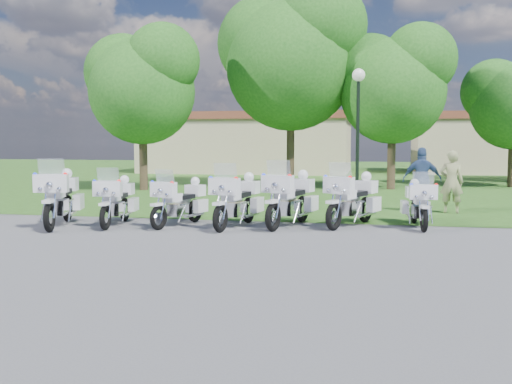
% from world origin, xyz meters
% --- Properties ---
extents(ground, '(100.00, 100.00, 0.00)m').
position_xyz_m(ground, '(0.00, 0.00, 0.00)').
color(ground, '#57575C').
rests_on(ground, ground).
extents(grass_lawn, '(100.00, 48.00, 0.01)m').
position_xyz_m(grass_lawn, '(0.00, 27.00, 0.00)').
color(grass_lawn, '#30551B').
rests_on(grass_lawn, ground).
extents(motorcycle_0, '(1.32, 2.50, 1.73)m').
position_xyz_m(motorcycle_0, '(-5.13, 1.29, 0.72)').
color(motorcycle_0, black).
rests_on(motorcycle_0, ground).
extents(motorcycle_1, '(0.92, 2.22, 1.50)m').
position_xyz_m(motorcycle_1, '(-3.80, 1.73, 0.63)').
color(motorcycle_1, black).
rests_on(motorcycle_1, ground).
extents(motorcycle_2, '(1.09, 2.11, 1.46)m').
position_xyz_m(motorcycle_2, '(-2.17, 1.96, 0.61)').
color(motorcycle_2, black).
rests_on(motorcycle_2, ground).
extents(motorcycle_3, '(1.06, 2.39, 1.62)m').
position_xyz_m(motorcycle_3, '(-0.70, 2.00, 0.68)').
color(motorcycle_3, black).
rests_on(motorcycle_3, ground).
extents(motorcycle_4, '(1.25, 2.46, 1.69)m').
position_xyz_m(motorcycle_4, '(0.59, 2.41, 0.71)').
color(motorcycle_4, black).
rests_on(motorcycle_4, ground).
extents(motorcycle_5, '(1.42, 2.26, 1.63)m').
position_xyz_m(motorcycle_5, '(2.12, 2.77, 0.68)').
color(motorcycle_5, black).
rests_on(motorcycle_5, ground).
extents(motorcycle_6, '(0.79, 2.11, 1.41)m').
position_xyz_m(motorcycle_6, '(3.72, 2.87, 0.59)').
color(motorcycle_6, black).
rests_on(motorcycle_6, ground).
extents(lamp_post, '(0.44, 0.44, 4.61)m').
position_xyz_m(lamp_post, '(2.08, 8.22, 3.44)').
color(lamp_post, black).
rests_on(lamp_post, ground).
extents(tree_0, '(5.37, 4.58, 7.16)m').
position_xyz_m(tree_0, '(-7.31, 11.86, 4.73)').
color(tree_0, '#38281C').
rests_on(tree_0, ground).
extents(tree_1, '(7.03, 6.00, 9.38)m').
position_xyz_m(tree_1, '(-1.23, 14.85, 6.21)').
color(tree_1, '#38281C').
rests_on(tree_1, ground).
extents(tree_2, '(5.43, 4.64, 7.25)m').
position_xyz_m(tree_2, '(3.39, 14.45, 4.79)').
color(tree_2, '#38281C').
rests_on(tree_2, ground).
extents(building_west, '(14.56, 8.32, 4.10)m').
position_xyz_m(building_west, '(-6.00, 28.00, 2.07)').
color(building_west, '#BFAF8A').
rests_on(building_west, ground).
extents(building_east, '(11.44, 7.28, 4.10)m').
position_xyz_m(building_east, '(11.00, 30.00, 2.07)').
color(building_east, '#BFAF8A').
rests_on(building_east, ground).
extents(bystander_a, '(0.73, 0.53, 1.85)m').
position_xyz_m(bystander_a, '(4.89, 5.88, 0.92)').
color(bystander_a, '#959665').
rests_on(bystander_a, ground).
extents(bystander_c, '(1.14, 0.47, 1.94)m').
position_xyz_m(bystander_c, '(4.07, 6.06, 0.97)').
color(bystander_c, '#375184').
rests_on(bystander_c, ground).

